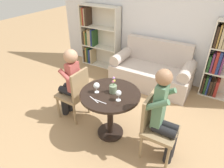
{
  "coord_description": "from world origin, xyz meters",
  "views": [
    {
      "loc": [
        1.18,
        -1.94,
        2.27
      ],
      "look_at": [
        0.0,
        0.05,
        0.86
      ],
      "focal_mm": 32.0,
      "sensor_mm": 36.0,
      "label": 1
    }
  ],
  "objects_px": {
    "person_left": "(70,82)",
    "person_right": "(164,116)",
    "chair_left": "(75,92)",
    "wine_glass_left": "(96,86)",
    "couch": "(152,71)",
    "flower_vase": "(113,88)",
    "bookshelf_left": "(96,37)",
    "chair_right": "(156,125)",
    "wine_glass_right": "(118,93)"
  },
  "relations": [
    {
      "from": "wine_glass_right",
      "to": "person_left",
      "type": "bearing_deg",
      "value": 171.57
    },
    {
      "from": "person_right",
      "to": "wine_glass_left",
      "type": "bearing_deg",
      "value": 93.67
    },
    {
      "from": "couch",
      "to": "bookshelf_left",
      "type": "height_order",
      "value": "bookshelf_left"
    },
    {
      "from": "chair_right",
      "to": "couch",
      "type": "bearing_deg",
      "value": 21.45
    },
    {
      "from": "chair_left",
      "to": "flower_vase",
      "type": "xyz_separation_m",
      "value": [
        0.71,
        -0.02,
        0.32
      ]
    },
    {
      "from": "person_right",
      "to": "wine_glass_right",
      "type": "xyz_separation_m",
      "value": [
        -0.6,
        -0.08,
        0.17
      ]
    },
    {
      "from": "bookshelf_left",
      "to": "chair_left",
      "type": "relative_size",
      "value": 1.63
    },
    {
      "from": "bookshelf_left",
      "to": "chair_left",
      "type": "xyz_separation_m",
      "value": [
        0.91,
        -1.92,
        -0.21
      ]
    },
    {
      "from": "bookshelf_left",
      "to": "chair_left",
      "type": "distance_m",
      "value": 2.14
    },
    {
      "from": "chair_right",
      "to": "person_left",
      "type": "xyz_separation_m",
      "value": [
        -1.46,
        0.06,
        0.16
      ]
    },
    {
      "from": "chair_left",
      "to": "person_right",
      "type": "distance_m",
      "value": 1.47
    },
    {
      "from": "bookshelf_left",
      "to": "chair_right",
      "type": "height_order",
      "value": "bookshelf_left"
    },
    {
      "from": "person_right",
      "to": "flower_vase",
      "type": "bearing_deg",
      "value": 86.35
    },
    {
      "from": "couch",
      "to": "person_left",
      "type": "distance_m",
      "value": 1.86
    },
    {
      "from": "chair_left",
      "to": "flower_vase",
      "type": "distance_m",
      "value": 0.78
    },
    {
      "from": "chair_left",
      "to": "person_left",
      "type": "bearing_deg",
      "value": -90.77
    },
    {
      "from": "bookshelf_left",
      "to": "flower_vase",
      "type": "xyz_separation_m",
      "value": [
        1.62,
        -1.94,
        0.11
      ]
    },
    {
      "from": "wine_glass_right",
      "to": "flower_vase",
      "type": "bearing_deg",
      "value": 140.95
    },
    {
      "from": "wine_glass_left",
      "to": "person_right",
      "type": "bearing_deg",
      "value": 4.0
    },
    {
      "from": "bookshelf_left",
      "to": "wine_glass_left",
      "type": "distance_m",
      "value": 2.5
    },
    {
      "from": "chair_left",
      "to": "person_right",
      "type": "xyz_separation_m",
      "value": [
        1.46,
        -0.06,
        0.18
      ]
    },
    {
      "from": "person_left",
      "to": "flower_vase",
      "type": "relative_size",
      "value": 5.15
    },
    {
      "from": "flower_vase",
      "to": "wine_glass_right",
      "type": "bearing_deg",
      "value": -39.05
    },
    {
      "from": "couch",
      "to": "chair_left",
      "type": "relative_size",
      "value": 1.8
    },
    {
      "from": "wine_glass_left",
      "to": "flower_vase",
      "type": "bearing_deg",
      "value": 28.98
    },
    {
      "from": "couch",
      "to": "bookshelf_left",
      "type": "bearing_deg",
      "value": 170.39
    },
    {
      "from": "couch",
      "to": "bookshelf_left",
      "type": "relative_size",
      "value": 1.1
    },
    {
      "from": "wine_glass_right",
      "to": "chair_left",
      "type": "bearing_deg",
      "value": 170.91
    },
    {
      "from": "bookshelf_left",
      "to": "person_left",
      "type": "xyz_separation_m",
      "value": [
        0.82,
        -1.92,
        -0.04
      ]
    },
    {
      "from": "chair_left",
      "to": "chair_right",
      "type": "distance_m",
      "value": 1.37
    },
    {
      "from": "wine_glass_left",
      "to": "flower_vase",
      "type": "distance_m",
      "value": 0.23
    },
    {
      "from": "couch",
      "to": "person_right",
      "type": "bearing_deg",
      "value": -65.71
    },
    {
      "from": "couch",
      "to": "wine_glass_left",
      "type": "relative_size",
      "value": 10.84
    },
    {
      "from": "couch",
      "to": "chair_left",
      "type": "xyz_separation_m",
      "value": [
        -0.69,
        -1.65,
        0.18
      ]
    },
    {
      "from": "wine_glass_left",
      "to": "flower_vase",
      "type": "xyz_separation_m",
      "value": [
        0.2,
        0.11,
        -0.03
      ]
    },
    {
      "from": "couch",
      "to": "chair_right",
      "type": "bearing_deg",
      "value": -68.22
    },
    {
      "from": "person_left",
      "to": "couch",
      "type": "bearing_deg",
      "value": 156.04
    },
    {
      "from": "couch",
      "to": "wine_glass_right",
      "type": "relative_size",
      "value": 10.77
    },
    {
      "from": "couch",
      "to": "chair_right",
      "type": "relative_size",
      "value": 1.8
    },
    {
      "from": "wine_glass_left",
      "to": "couch",
      "type": "bearing_deg",
      "value": 84.49
    },
    {
      "from": "chair_right",
      "to": "chair_left",
      "type": "bearing_deg",
      "value": 87.18
    },
    {
      "from": "person_left",
      "to": "wine_glass_left",
      "type": "bearing_deg",
      "value": 79.15
    },
    {
      "from": "person_left",
      "to": "person_right",
      "type": "height_order",
      "value": "person_right"
    },
    {
      "from": "person_left",
      "to": "person_right",
      "type": "bearing_deg",
      "value": 88.86
    },
    {
      "from": "couch",
      "to": "bookshelf_left",
      "type": "distance_m",
      "value": 1.67
    },
    {
      "from": "chair_right",
      "to": "person_right",
      "type": "xyz_separation_m",
      "value": [
        0.09,
        0.0,
        0.18
      ]
    },
    {
      "from": "person_left",
      "to": "person_right",
      "type": "xyz_separation_m",
      "value": [
        1.55,
        -0.06,
        0.02
      ]
    },
    {
      "from": "chair_right",
      "to": "flower_vase",
      "type": "relative_size",
      "value": 3.8
    },
    {
      "from": "chair_right",
      "to": "flower_vase",
      "type": "distance_m",
      "value": 0.73
    },
    {
      "from": "person_left",
      "to": "wine_glass_right",
      "type": "distance_m",
      "value": 0.98
    }
  ]
}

